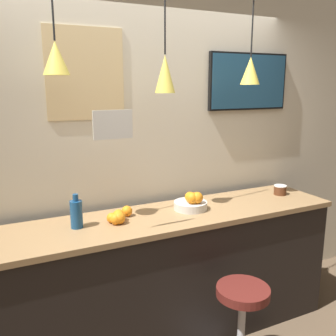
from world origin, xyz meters
name	(u,v)px	position (x,y,z in m)	size (l,w,h in m)	color
back_wall	(146,145)	(0.00, 1.04, 1.45)	(8.00, 0.06, 2.90)	beige
service_counter	(168,276)	(0.00, 0.63, 0.50)	(2.67, 0.61, 1.00)	black
bar_stool	(242,320)	(0.26, 0.05, 0.40)	(0.44, 0.44, 0.64)	#B7B7BC
fruit_bowl	(191,203)	(0.21, 0.65, 1.05)	(0.25, 0.25, 0.15)	beige
orange_pile	(119,216)	(-0.37, 0.65, 1.04)	(0.21, 0.20, 0.09)	orange
juice_bottle	(76,214)	(-0.66, 0.66, 1.09)	(0.08, 0.08, 0.23)	navy
spread_jar	(280,190)	(1.10, 0.66, 1.04)	(0.11, 0.11, 0.08)	#562D19
pendant_lamp_left	(56,57)	(-0.72, 0.67, 2.09)	(0.16, 0.16, 0.82)	black
pendant_lamp_middle	(165,73)	(0.00, 0.67, 2.00)	(0.14, 0.14, 0.93)	black
pendant_lamp_right	(250,70)	(0.72, 0.67, 2.04)	(0.15, 0.15, 0.88)	black
mounted_tv	(249,82)	(0.96, 0.99, 1.95)	(0.80, 0.04, 0.48)	black
hanging_menu_board	(113,125)	(-0.47, 0.40, 1.70)	(0.24, 0.01, 0.17)	white
wall_poster	(85,74)	(-0.47, 1.00, 2.00)	(0.56, 0.01, 0.65)	#DBBC84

